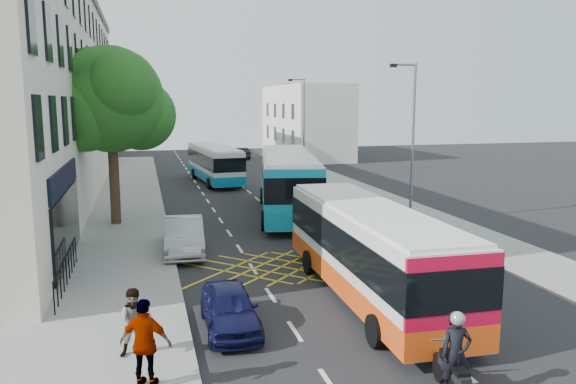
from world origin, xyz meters
TOP-DOWN VIEW (x-y plane):
  - ground at (0.00, 0.00)m, footprint 120.00×120.00m
  - pavement_left at (-8.50, 15.00)m, footprint 5.00×70.00m
  - pavement_right at (7.50, 15.00)m, footprint 3.00×70.00m
  - terrace_main at (-14.00, 24.49)m, footprint 8.30×45.00m
  - terrace_far at (-14.00, 55.00)m, footprint 8.00×20.00m
  - building_right at (11.00, 48.00)m, footprint 6.00×18.00m
  - street_tree at (-8.51, 14.97)m, footprint 6.30×5.70m
  - lamp_near at (6.20, 12.00)m, footprint 1.45×0.15m
  - lamp_far at (6.20, 32.00)m, footprint 1.45×0.15m
  - railings at (-9.70, 5.30)m, footprint 0.08×5.60m
  - bus_near at (-0.18, 2.02)m, footprint 2.80×10.63m
  - bus_mid at (0.70, 15.80)m, footprint 5.16×12.48m
  - bus_far at (-1.72, 29.31)m, footprint 3.26×10.20m
  - motorbike at (-0.88, -4.30)m, footprint 0.76×2.22m
  - parked_car_blue at (-4.90, 0.60)m, footprint 1.49×3.61m
  - parked_car_silver at (-5.54, 8.91)m, footprint 1.81×4.55m
  - red_hatchback at (4.43, 16.26)m, footprint 2.21×4.55m
  - distant_car_grey at (-0.47, 41.58)m, footprint 2.13×4.45m
  - distant_car_silver at (5.50, 35.41)m, footprint 2.25×4.53m
  - distant_car_dark at (3.40, 46.82)m, footprint 1.52×3.75m
  - pedestrian_near at (-7.38, -0.75)m, footprint 0.88×0.72m
  - pedestrian_far at (-7.16, -2.38)m, footprint 1.25×0.90m

SIDE VIEW (x-z plane):
  - ground at x=0.00m, z-range 0.00..0.00m
  - pavement_left at x=-8.50m, z-range 0.00..0.15m
  - pavement_right at x=7.50m, z-range 0.00..0.15m
  - distant_car_dark at x=3.40m, z-range 0.00..1.21m
  - parked_car_blue at x=-4.90m, z-range 0.00..1.22m
  - distant_car_grey at x=-0.47m, z-range 0.00..1.23m
  - red_hatchback at x=4.43m, z-range 0.00..1.27m
  - railings at x=-9.70m, z-range 0.15..1.29m
  - parked_car_silver at x=-5.54m, z-range 0.00..1.47m
  - distant_car_silver at x=5.50m, z-range 0.00..1.49m
  - motorbike at x=-0.88m, z-range -0.06..1.91m
  - pedestrian_near at x=-7.38m, z-range 0.15..1.83m
  - pedestrian_far at x=-7.16m, z-range 0.15..2.12m
  - bus_far at x=-1.72m, z-range 0.07..2.89m
  - bus_near at x=-0.18m, z-range 0.08..3.05m
  - bus_mid at x=0.70m, z-range 0.09..3.51m
  - building_right at x=11.00m, z-range 0.00..8.00m
  - lamp_near at x=6.20m, z-range 0.62..8.62m
  - lamp_far at x=6.20m, z-range 0.62..8.62m
  - terrace_far at x=-14.00m, z-range 0.00..10.00m
  - street_tree at x=-8.51m, z-range 1.89..10.69m
  - terrace_main at x=-14.00m, z-range 0.01..13.51m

